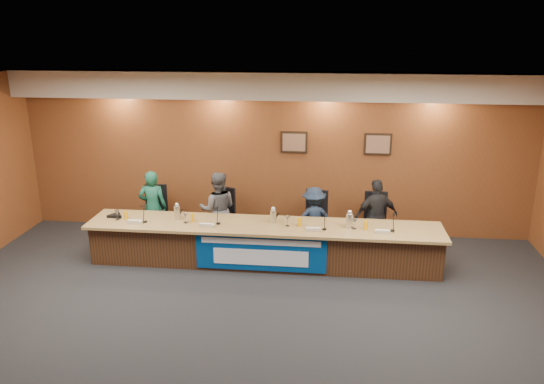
{
  "coord_description": "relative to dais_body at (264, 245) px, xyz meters",
  "views": [
    {
      "loc": [
        1.08,
        -6.08,
        4.01
      ],
      "look_at": [
        0.14,
        2.43,
        1.31
      ],
      "focal_mm": 35.0,
      "sensor_mm": 36.0,
      "label": 1
    }
  ],
  "objects": [
    {
      "name": "floor",
      "position": [
        0.0,
        -2.4,
        -0.35
      ],
      "size": [
        10.0,
        10.0,
        0.0
      ],
      "primitive_type": "plane",
      "color": "black",
      "rests_on": "ground"
    },
    {
      "name": "ceiling",
      "position": [
        0.0,
        -2.4,
        2.85
      ],
      "size": [
        10.0,
        8.0,
        0.04
      ],
      "primitive_type": "cube",
      "color": "silver",
      "rests_on": "wall_back"
    },
    {
      "name": "wall_back",
      "position": [
        0.0,
        1.6,
        1.25
      ],
      "size": [
        10.0,
        0.04,
        3.2
      ],
      "primitive_type": "cube",
      "color": "brown",
      "rests_on": "floor"
    },
    {
      "name": "soffit",
      "position": [
        0.0,
        1.35,
        2.6
      ],
      "size": [
        10.0,
        0.5,
        0.5
      ],
      "primitive_type": "cube",
      "color": "beige",
      "rests_on": "wall_back"
    },
    {
      "name": "dais_body",
      "position": [
        0.0,
        0.0,
        0.0
      ],
      "size": [
        6.0,
        0.8,
        0.7
      ],
      "primitive_type": "cube",
      "color": "#3E2413",
      "rests_on": "floor"
    },
    {
      "name": "dais_top",
      "position": [
        0.0,
        -0.05,
        0.38
      ],
      "size": [
        6.1,
        0.95,
        0.05
      ],
      "primitive_type": "cube",
      "color": "olive",
      "rests_on": "dais_body"
    },
    {
      "name": "banner",
      "position": [
        0.0,
        -0.41,
        0.03
      ],
      "size": [
        2.2,
        0.02,
        0.65
      ],
      "primitive_type": "cube",
      "color": "navy",
      "rests_on": "dais_body"
    },
    {
      "name": "banner_text_upper",
      "position": [
        0.0,
        -0.43,
        0.23
      ],
      "size": [
        2.0,
        0.01,
        0.1
      ],
      "primitive_type": "cube",
      "color": "silver",
      "rests_on": "banner"
    },
    {
      "name": "banner_text_lower",
      "position": [
        0.0,
        -0.43,
        -0.05
      ],
      "size": [
        1.6,
        0.01,
        0.28
      ],
      "primitive_type": "cube",
      "color": "silver",
      "rests_on": "banner"
    },
    {
      "name": "wall_photo_left",
      "position": [
        0.4,
        1.57,
        1.5
      ],
      "size": [
        0.52,
        0.04,
        0.42
      ],
      "primitive_type": "cube",
      "color": "black",
      "rests_on": "wall_back"
    },
    {
      "name": "wall_photo_right",
      "position": [
        2.0,
        1.57,
        1.5
      ],
      "size": [
        0.52,
        0.04,
        0.42
      ],
      "primitive_type": "cube",
      "color": "black",
      "rests_on": "wall_back"
    },
    {
      "name": "panelist_a",
      "position": [
        -2.21,
        0.7,
        0.37
      ],
      "size": [
        0.56,
        0.41,
        1.43
      ],
      "primitive_type": "imported",
      "rotation": [
        0.0,
        0.0,
        3.27
      ],
      "color": "#15513C",
      "rests_on": "floor"
    },
    {
      "name": "panelist_b",
      "position": [
        -0.95,
        0.7,
        0.37
      ],
      "size": [
        0.78,
        0.65,
        1.44
      ],
      "primitive_type": "imported",
      "rotation": [
        0.0,
        0.0,
        3.29
      ],
      "color": "#4D4D52",
      "rests_on": "floor"
    },
    {
      "name": "panelist_c",
      "position": [
        0.84,
        0.7,
        0.26
      ],
      "size": [
        0.87,
        0.64,
        1.21
      ],
      "primitive_type": "imported",
      "rotation": [
        0.0,
        0.0,
        3.41
      ],
      "color": "#182439",
      "rests_on": "floor"
    },
    {
      "name": "panelist_d",
      "position": [
        1.97,
        0.7,
        0.35
      ],
      "size": [
        0.88,
        0.58,
        1.4
      ],
      "primitive_type": "imported",
      "rotation": [
        0.0,
        0.0,
        3.46
      ],
      "color": "black",
      "rests_on": "floor"
    },
    {
      "name": "office_chair_a",
      "position": [
        -2.21,
        0.8,
        0.13
      ],
      "size": [
        0.54,
        0.54,
        0.08
      ],
      "primitive_type": "cube",
      "rotation": [
        0.0,
        0.0,
        0.14
      ],
      "color": "black",
      "rests_on": "floor"
    },
    {
      "name": "office_chair_b",
      "position": [
        -0.95,
        0.8,
        0.13
      ],
      "size": [
        0.63,
        0.63,
        0.08
      ],
      "primitive_type": "cube",
      "rotation": [
        0.0,
        0.0,
        -0.42
      ],
      "color": "black",
      "rests_on": "floor"
    },
    {
      "name": "office_chair_c",
      "position": [
        0.84,
        0.8,
        0.13
      ],
      "size": [
        0.57,
        0.57,
        0.08
      ],
      "primitive_type": "cube",
      "rotation": [
        0.0,
        0.0,
        -0.22
      ],
      "color": "black",
      "rests_on": "floor"
    },
    {
      "name": "office_chair_d",
      "position": [
        1.97,
        0.8,
        0.13
      ],
      "size": [
        0.49,
        0.49,
        0.08
      ],
      "primitive_type": "cube",
      "rotation": [
        0.0,
        0.0,
        -0.03
      ],
      "color": "black",
      "rests_on": "floor"
    },
    {
      "name": "nameplate_a",
      "position": [
        -2.22,
        -0.29,
        0.45
      ],
      "size": [
        0.24,
        0.08,
        0.1
      ],
      "primitive_type": "cube",
      "rotation": [
        0.31,
        0.0,
        0.0
      ],
      "color": "white",
      "rests_on": "dais_top"
    },
    {
      "name": "microphone_a",
      "position": [
        -2.05,
        -0.18,
        0.41
      ],
      "size": [
        0.07,
        0.07,
        0.02
      ],
      "primitive_type": "cylinder",
      "color": "black",
      "rests_on": "dais_top"
    },
    {
      "name": "juice_glass_a",
      "position": [
        -2.43,
        -0.07,
        0.47
      ],
      "size": [
        0.06,
        0.06,
        0.15
      ],
      "primitive_type": "cylinder",
      "color": "#E59E04",
      "rests_on": "dais_top"
    },
    {
      "name": "water_glass_a",
      "position": [
        -2.57,
        -0.11,
        0.49
      ],
      "size": [
        0.08,
        0.08,
        0.18
      ],
      "primitive_type": "cylinder",
      "color": "silver",
      "rests_on": "dais_top"
    },
    {
      "name": "nameplate_b",
      "position": [
        -0.94,
        -0.31,
        0.45
      ],
      "size": [
        0.24,
        0.08,
        0.1
      ],
      "primitive_type": "cube",
      "rotation": [
        0.31,
        0.0,
        0.0
      ],
      "color": "white",
      "rests_on": "dais_top"
    },
    {
      "name": "microphone_b",
      "position": [
        -0.77,
        -0.12,
        0.41
      ],
      "size": [
        0.07,
        0.07,
        0.02
      ],
      "primitive_type": "cylinder",
      "color": "black",
      "rests_on": "dais_top"
    },
    {
      "name": "juice_glass_b",
      "position": [
        -1.23,
        -0.06,
        0.47
      ],
      "size": [
        0.06,
        0.06,
        0.15
      ],
      "primitive_type": "cylinder",
      "color": "#E59E04",
      "rests_on": "dais_top"
    },
    {
      "name": "water_glass_b",
      "position": [
        -1.34,
        -0.12,
        0.49
      ],
      "size": [
        0.08,
        0.08,
        0.18
      ],
      "primitive_type": "cylinder",
      "color": "silver",
      "rests_on": "dais_top"
    },
    {
      "name": "nameplate_c",
      "position": [
        0.86,
        -0.3,
        0.45
      ],
      "size": [
        0.24,
        0.08,
        0.1
      ],
      "primitive_type": "cube",
      "rotation": [
        0.31,
        0.0,
        0.0
      ],
      "color": "white",
      "rests_on": "dais_top"
    },
    {
      "name": "microphone_c",
      "position": [
        1.05,
        -0.18,
        0.41
      ],
      "size": [
        0.07,
        0.07,
        0.02
      ],
      "primitive_type": "cylinder",
      "color": "black",
      "rests_on": "dais_top"
    },
    {
      "name": "juice_glass_c",
      "position": [
        0.63,
        -0.07,
        0.47
      ],
      "size": [
        0.06,
        0.06,
        0.15
      ],
      "primitive_type": "cylinder",
      "color": "#E59E04",
      "rests_on": "dais_top"
    },
    {
      "name": "water_glass_c",
      "position": [
        0.42,
        -0.08,
        0.49
      ],
      "size": [
        0.08,
        0.08,
        0.18
      ],
      "primitive_type": "cylinder",
      "color": "silver",
      "rests_on": "dais_top"
    },
    {
      "name": "nameplate_d",
      "position": [
        2.0,
        -0.28,
        0.45
      ],
      "size": [
        0.24,
        0.08,
        0.1
      ],
      "primitive_type": "cube",
      "rotation": [
        0.31,
        0.0,
        0.0
      ],
      "color": "white",
      "rests_on": "dais_top"
    },
    {
      "name": "microphone_d",
      "position": [
        2.17,
        -0.13,
        0.41
      ],
      "size": [
        0.07,
        0.07,
        0.02
      ],
      "primitive_type": "cylinder",
      "color": "black",
      "rests_on": "dais_top"
    },
    {
      "name": "juice_glass_d",
      "position": [
        1.73,
        -0.1,
        0.47
      ],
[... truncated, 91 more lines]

